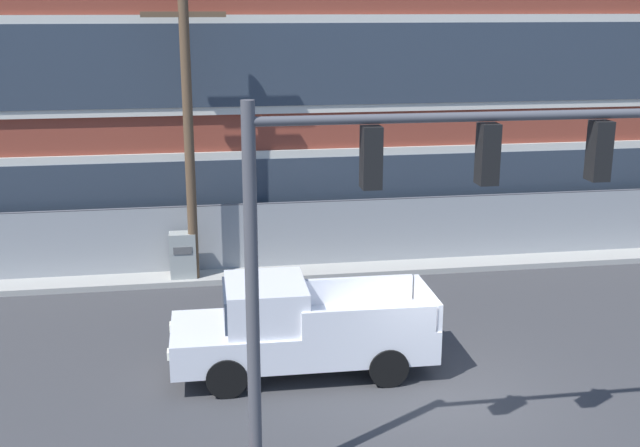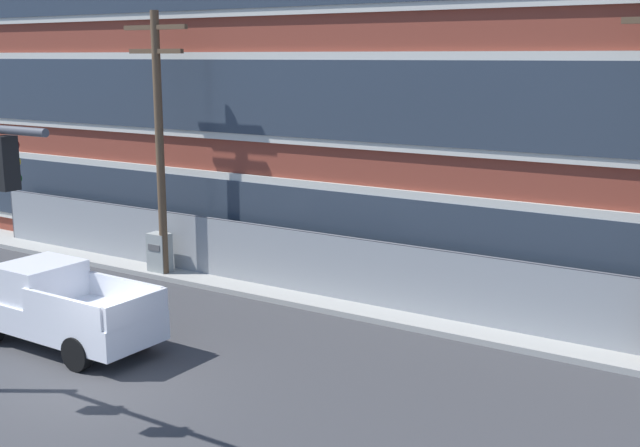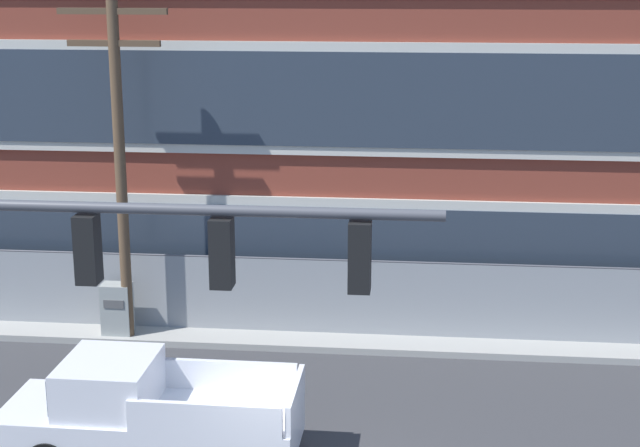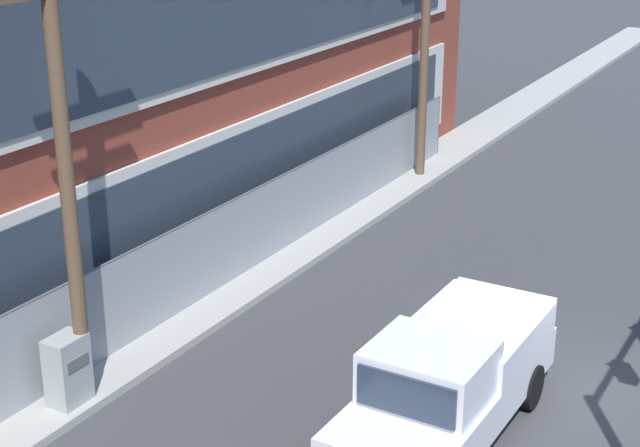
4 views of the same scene
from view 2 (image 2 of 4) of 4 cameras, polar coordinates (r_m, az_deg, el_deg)
The scene contains 6 objects.
ground_plane at distance 18.14m, azimuth -15.63°, elevation -11.15°, with size 160.00×160.00×0.00m, color #38383A.
sidewalk_building_side at distance 23.54m, azimuth -1.54°, elevation -5.14°, with size 80.00×1.66×0.16m, color #9E9B93.
chain_link_fence at distance 23.74m, azimuth -2.57°, elevation -2.62°, with size 25.28×0.06×2.02m.
pickup_truck_white at distance 20.65m, azimuth -18.12°, elevation -5.70°, with size 5.38×2.10×1.97m.
utility_pole_near_corner at distance 25.30m, azimuth -11.36°, elevation 6.29°, with size 2.49×0.26×8.29m.
electrical_cabinet at distance 26.22m, azimuth -11.33°, elevation -2.18°, with size 0.70×0.51×1.40m.
Camera 2 is at (12.73, -10.89, 6.95)m, focal length 45.00 mm.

